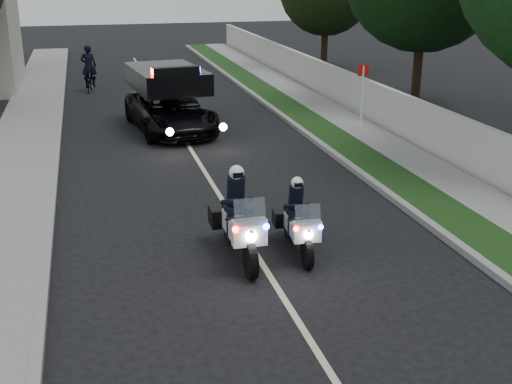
# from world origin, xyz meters

# --- Properties ---
(curb_right) EXTENTS (0.20, 60.00, 0.15)m
(curb_right) POSITION_xyz_m (4.10, 10.00, 0.07)
(curb_right) COLOR gray
(curb_right) RESTS_ON ground
(grass_verge) EXTENTS (1.20, 60.00, 0.16)m
(grass_verge) POSITION_xyz_m (4.80, 10.00, 0.08)
(grass_verge) COLOR #193814
(grass_verge) RESTS_ON ground
(sidewalk_right) EXTENTS (1.40, 60.00, 0.16)m
(sidewalk_right) POSITION_xyz_m (6.10, 10.00, 0.08)
(sidewalk_right) COLOR gray
(sidewalk_right) RESTS_ON ground
(property_wall) EXTENTS (0.22, 60.00, 1.50)m
(property_wall) POSITION_xyz_m (7.10, 10.00, 0.75)
(property_wall) COLOR beige
(property_wall) RESTS_ON ground
(curb_left) EXTENTS (0.20, 60.00, 0.15)m
(curb_left) POSITION_xyz_m (-4.10, 10.00, 0.07)
(curb_left) COLOR gray
(curb_left) RESTS_ON ground
(sidewalk_left) EXTENTS (2.00, 60.00, 0.16)m
(sidewalk_left) POSITION_xyz_m (-5.20, 10.00, 0.08)
(sidewalk_left) COLOR gray
(sidewalk_left) RESTS_ON ground
(lane_marking) EXTENTS (0.12, 50.00, 0.01)m
(lane_marking) POSITION_xyz_m (0.00, 10.00, 0.00)
(lane_marking) COLOR #BFB78C
(lane_marking) RESTS_ON ground
(police_moto_left) EXTENTS (0.78, 2.22, 1.89)m
(police_moto_left) POSITION_xyz_m (-0.37, 4.77, 0.00)
(police_moto_left) COLOR silver
(police_moto_left) RESTS_ON ground
(police_moto_right) EXTENTS (0.78, 1.89, 1.57)m
(police_moto_right) POSITION_xyz_m (0.85, 4.74, 0.00)
(police_moto_right) COLOR silver
(police_moto_right) RESTS_ON ground
(police_suv) EXTENTS (3.01, 5.46, 2.54)m
(police_suv) POSITION_xyz_m (-0.26, 15.67, 0.00)
(police_suv) COLOR black
(police_suv) RESTS_ON ground
(bicycle) EXTENTS (0.69, 1.57, 0.80)m
(bicycle) POSITION_xyz_m (-2.85, 24.12, 0.00)
(bicycle) COLOR black
(bicycle) RESTS_ON ground
(cyclist) EXTENTS (0.73, 0.53, 1.91)m
(cyclist) POSITION_xyz_m (-2.85, 24.12, 0.00)
(cyclist) COLOR black
(cyclist) RESTS_ON ground
(sign_post) EXTENTS (0.45, 0.45, 2.45)m
(sign_post) POSITION_xyz_m (6.00, 13.57, 0.00)
(sign_post) COLOR #A00B1A
(sign_post) RESTS_ON ground
(tree_right_c) EXTENTS (8.20, 8.20, 10.40)m
(tree_right_c) POSITION_xyz_m (9.83, 16.98, 0.00)
(tree_right_c) COLOR black
(tree_right_c) RESTS_ON ground
(tree_right_e) EXTENTS (5.12, 5.12, 8.43)m
(tree_right_e) POSITION_xyz_m (9.88, 27.77, 0.00)
(tree_right_e) COLOR black
(tree_right_e) RESTS_ON ground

